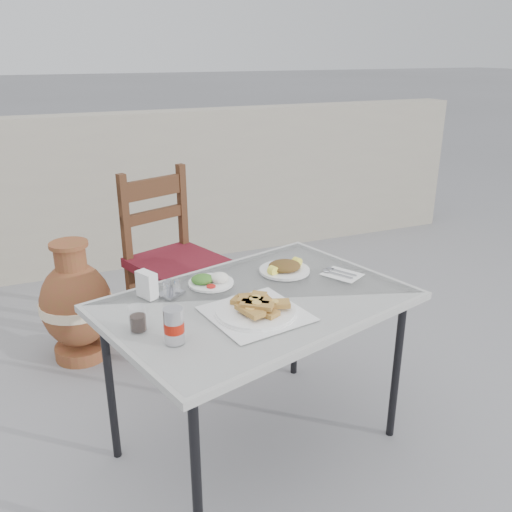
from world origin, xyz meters
name	(u,v)px	position (x,y,z in m)	size (l,w,h in m)	color
ground	(242,459)	(0.00, 0.00, 0.00)	(80.00, 80.00, 0.00)	slate
cafe_table	(257,309)	(0.10, 0.06, 0.67)	(1.36, 1.10, 0.72)	black
pide_plate	(256,306)	(0.03, -0.06, 0.75)	(0.39, 0.39, 0.07)	silver
salad_rice_plate	(210,280)	(-0.03, 0.26, 0.74)	(0.19, 0.19, 0.05)	white
salad_chopped_plate	(285,268)	(0.31, 0.26, 0.74)	(0.22, 0.22, 0.05)	white
soda_can	(174,325)	(-0.30, -0.15, 0.78)	(0.07, 0.07, 0.12)	silver
cola_glass	(138,320)	(-0.39, -0.02, 0.76)	(0.06, 0.06, 0.09)	white
napkin_holder	(147,285)	(-0.30, 0.24, 0.77)	(0.08, 0.10, 0.11)	silver
condiment_caddy	(171,290)	(-0.21, 0.22, 0.74)	(0.12, 0.12, 0.07)	#ADADB4
cutlery_napkin	(339,274)	(0.52, 0.14, 0.72)	(0.19, 0.20, 0.01)	silver
chair	(172,258)	(0.01, 1.11, 0.53)	(0.58, 0.58, 1.02)	#38200F
terracotta_urn	(76,305)	(-0.54, 1.14, 0.32)	(0.40, 0.40, 0.69)	brown
back_wall	(125,191)	(0.00, 2.50, 0.60)	(6.00, 0.25, 1.20)	gray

